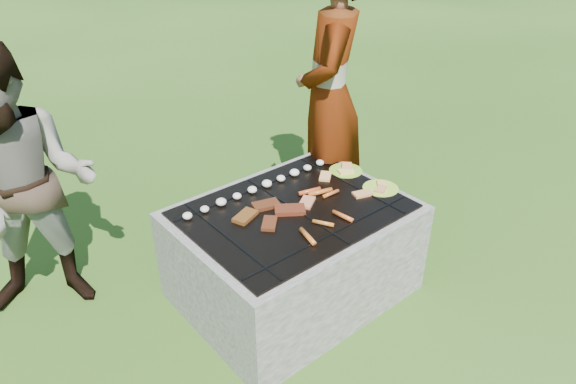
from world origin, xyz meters
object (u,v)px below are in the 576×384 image
cook (330,97)px  bystander (26,189)px  plate_near (381,188)px  fire_pit (293,255)px  plate_far (346,171)px

cook → bystander: (-1.91, 0.37, -0.18)m
plate_near → bystander: size_ratio=0.16×
cook → bystander: bearing=-55.4°
cook → plate_near: bearing=29.9°
fire_pit → cook: (0.74, 0.50, 0.68)m
plate_near → fire_pit: bearing=163.8°
fire_pit → bystander: bearing=143.4°
plate_far → cook: bearing=63.1°
fire_pit → cook: cook is taller
cook → bystander: cook is taller
fire_pit → plate_far: bearing=13.6°
plate_far → plate_near: plate_far is taller
plate_far → cook: size_ratio=0.14×
plate_near → bystander: (-1.72, 1.03, 0.18)m
bystander → cook: bearing=17.8°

